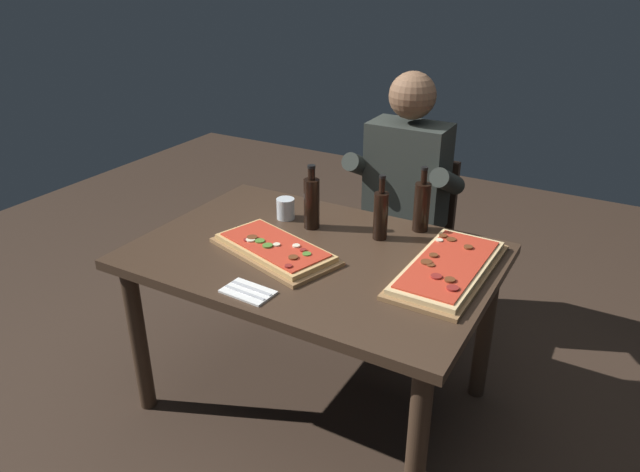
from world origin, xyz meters
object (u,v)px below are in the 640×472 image
(dining_table, at_px, (314,273))
(pizza_rectangular_front, at_px, (275,249))
(tumbler_near_camera, at_px, (286,210))
(vinegar_bottle_green, at_px, (381,214))
(wine_bottle_dark, at_px, (422,206))
(pizza_rectangular_left, at_px, (448,268))
(oil_bottle_amber, at_px, (312,202))
(seated_diner, at_px, (403,195))
(diner_chair, at_px, (408,234))

(dining_table, xyz_separation_m, pizza_rectangular_front, (-0.13, -0.09, 0.12))
(tumbler_near_camera, bearing_deg, vinegar_bottle_green, 2.71)
(wine_bottle_dark, bearing_deg, tumbler_near_camera, -162.24)
(wine_bottle_dark, height_order, vinegar_bottle_green, wine_bottle_dark)
(pizza_rectangular_left, bearing_deg, oil_bottle_amber, 171.39)
(dining_table, relative_size, seated_diner, 1.05)
(seated_diner, bearing_deg, wine_bottle_dark, -56.69)
(oil_bottle_amber, distance_m, seated_diner, 0.58)
(seated_diner, bearing_deg, pizza_rectangular_front, -103.78)
(pizza_rectangular_left, bearing_deg, seated_diner, 125.01)
(diner_chair, bearing_deg, dining_table, -94.87)
(tumbler_near_camera, bearing_deg, oil_bottle_amber, -9.51)
(pizza_rectangular_left, distance_m, diner_chair, 0.92)
(pizza_rectangular_front, distance_m, tumbler_near_camera, 0.34)
(dining_table, distance_m, pizza_rectangular_left, 0.54)
(pizza_rectangular_front, distance_m, oil_bottle_amber, 0.30)
(dining_table, xyz_separation_m, diner_chair, (0.07, 0.86, -0.16))
(pizza_rectangular_front, bearing_deg, pizza_rectangular_left, 16.23)
(wine_bottle_dark, bearing_deg, pizza_rectangular_front, -130.41)
(tumbler_near_camera, bearing_deg, dining_table, -39.13)
(vinegar_bottle_green, bearing_deg, wine_bottle_dark, 54.04)
(wine_bottle_dark, bearing_deg, dining_table, -125.56)
(pizza_rectangular_left, xyz_separation_m, diner_chair, (-0.44, 0.75, -0.27))
(dining_table, distance_m, vinegar_bottle_green, 0.36)
(oil_bottle_amber, distance_m, diner_chair, 0.78)
(pizza_rectangular_left, height_order, seated_diner, seated_diner)
(tumbler_near_camera, distance_m, diner_chair, 0.78)
(pizza_rectangular_left, distance_m, seated_diner, 0.77)
(pizza_rectangular_left, relative_size, wine_bottle_dark, 2.20)
(pizza_rectangular_left, bearing_deg, diner_chair, 120.49)
(wine_bottle_dark, bearing_deg, oil_bottle_amber, -153.63)
(dining_table, height_order, wine_bottle_dark, wine_bottle_dark)
(dining_table, relative_size, oil_bottle_amber, 4.97)
(seated_diner, bearing_deg, oil_bottle_amber, -110.35)
(oil_bottle_amber, relative_size, vinegar_bottle_green, 1.02)
(dining_table, height_order, tumbler_near_camera, tumbler_near_camera)
(dining_table, xyz_separation_m, pizza_rectangular_left, (0.52, 0.10, 0.12))
(vinegar_bottle_green, xyz_separation_m, diner_chair, (-0.10, 0.61, -0.36))
(oil_bottle_amber, distance_m, tumbler_near_camera, 0.17)
(wine_bottle_dark, xyz_separation_m, diner_chair, (-0.22, 0.45, -0.37))
(pizza_rectangular_front, distance_m, seated_diner, 0.85)
(dining_table, bearing_deg, tumbler_near_camera, 140.87)
(pizza_rectangular_front, xyz_separation_m, tumbler_near_camera, (-0.15, 0.31, 0.02))
(pizza_rectangular_left, xyz_separation_m, vinegar_bottle_green, (-0.34, 0.14, 0.09))
(tumbler_near_camera, bearing_deg, seated_diner, 55.71)
(pizza_rectangular_front, relative_size, wine_bottle_dark, 2.05)
(pizza_rectangular_front, distance_m, vinegar_bottle_green, 0.46)
(oil_bottle_amber, relative_size, diner_chair, 0.32)
(oil_bottle_amber, relative_size, tumbler_near_camera, 3.01)
(pizza_rectangular_front, bearing_deg, oil_bottle_amber, 89.49)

